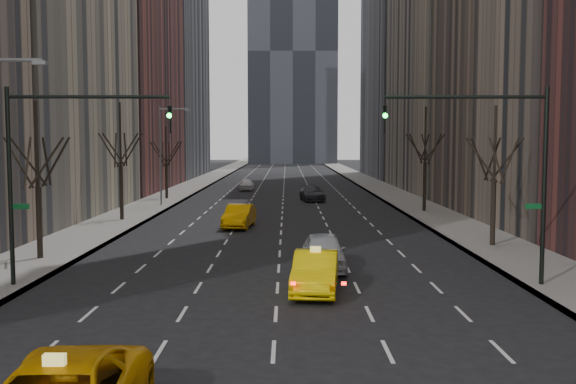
{
  "coord_description": "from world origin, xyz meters",
  "views": [
    {
      "loc": [
        0.38,
        -13.82,
        5.96
      ],
      "look_at": [
        0.44,
        17.52,
        3.5
      ],
      "focal_mm": 40.0,
      "sensor_mm": 36.0,
      "label": 1
    }
  ],
  "objects": [
    {
      "name": "bld_right_deep",
      "position": [
        21.5,
        95.0,
        29.0
      ],
      "size": [
        14.0,
        30.0,
        58.0
      ],
      "primitive_type": "cube",
      "color": "slate",
      "rests_on": "ground"
    },
    {
      "name": "tree_lw_d",
      "position": [
        -12.0,
        52.0,
        3.56
      ],
      "size": [
        3.36,
        3.5,
        7.36
      ],
      "color": "black",
      "rests_on": "ground"
    },
    {
      "name": "sidewalk_left",
      "position": [
        -12.25,
        70.0,
        0.07
      ],
      "size": [
        4.5,
        320.0,
        0.15
      ],
      "primitive_type": "cube",
      "color": "slate",
      "rests_on": "ground"
    },
    {
      "name": "tree_lw_c",
      "position": [
        -12.0,
        34.0,
        4.04
      ],
      "size": [
        3.36,
        3.5,
        8.74
      ],
      "color": "black",
      "rests_on": "ground"
    },
    {
      "name": "tree_lw_b",
      "position": [
        -12.0,
        18.0,
        3.72
      ],
      "size": [
        3.36,
        3.5,
        7.82
      ],
      "color": "black",
      "rests_on": "ground"
    },
    {
      "name": "far_taxi",
      "position": [
        -2.92,
        30.49,
        0.8
      ],
      "size": [
        2.18,
        5.0,
        1.6
      ],
      "primitive_type": "imported",
      "rotation": [
        0.0,
        0.0,
        -0.1
      ],
      "color": "#F3A105",
      "rests_on": "ground"
    },
    {
      "name": "silver_sedan_ahead",
      "position": [
        2.1,
        15.87,
        0.84
      ],
      "size": [
        2.02,
        4.94,
        1.68
      ],
      "primitive_type": "imported",
      "rotation": [
        0.0,
        0.0,
        -0.01
      ],
      "color": "#AAADB2",
      "rests_on": "ground"
    },
    {
      "name": "far_suv_grey",
      "position": [
        2.96,
        50.85,
        0.75
      ],
      "size": [
        2.68,
        5.4,
        1.51
      ],
      "primitive_type": "imported",
      "rotation": [
        0.0,
        0.0,
        0.11
      ],
      "color": "#2F2E33",
      "rests_on": "ground"
    },
    {
      "name": "traffic_mast_left",
      "position": [
        -9.11,
        12.0,
        5.49
      ],
      "size": [
        6.69,
        0.39,
        8.0
      ],
      "color": "black",
      "rests_on": "ground"
    },
    {
      "name": "streetlight_far",
      "position": [
        -10.84,
        45.0,
        5.62
      ],
      "size": [
        2.83,
        0.22,
        9.0
      ],
      "color": "slate",
      "rests_on": "ground"
    },
    {
      "name": "sidewalk_right",
      "position": [
        12.25,
        70.0,
        0.07
      ],
      "size": [
        4.5,
        320.0,
        0.15
      ],
      "primitive_type": "cube",
      "color": "slate",
      "rests_on": "ground"
    },
    {
      "name": "bld_left_far",
      "position": [
        -21.5,
        66.0,
        22.0
      ],
      "size": [
        14.0,
        28.0,
        44.0
      ],
      "primitive_type": "cube",
      "color": "brown",
      "rests_on": "ground"
    },
    {
      "name": "taxi_sedan",
      "position": [
        1.52,
        11.29,
        0.8
      ],
      "size": [
        2.18,
        5.01,
        1.6
      ],
      "primitive_type": "imported",
      "rotation": [
        0.0,
        0.0,
        -0.1
      ],
      "color": "#FED905",
      "rests_on": "ground"
    },
    {
      "name": "tree_rw_b",
      "position": [
        12.0,
        22.0,
        3.72
      ],
      "size": [
        3.36,
        3.5,
        7.82
      ],
      "color": "black",
      "rests_on": "ground"
    },
    {
      "name": "traffic_mast_right",
      "position": [
        9.11,
        12.0,
        5.49
      ],
      "size": [
        6.69,
        0.39,
        8.0
      ],
      "color": "black",
      "rests_on": "ground"
    },
    {
      "name": "far_car_white",
      "position": [
        -4.53,
        64.93,
        0.73
      ],
      "size": [
        1.77,
        4.31,
        1.46
      ],
      "primitive_type": "imported",
      "rotation": [
        0.0,
        0.0,
        -0.01
      ],
      "color": "white",
      "rests_on": "ground"
    },
    {
      "name": "tree_rw_c",
      "position": [
        12.0,
        40.0,
        4.04
      ],
      "size": [
        3.36,
        3.5,
        8.74
      ],
      "color": "black",
      "rests_on": "ground"
    }
  ]
}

